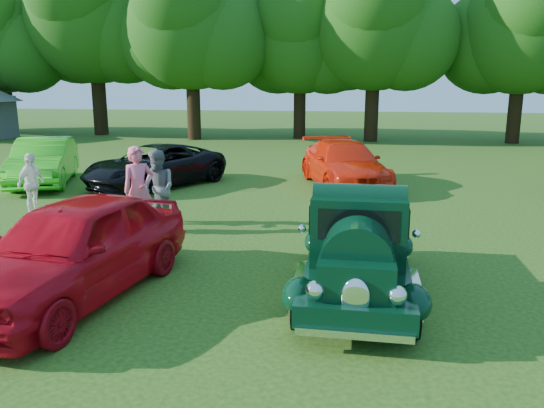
% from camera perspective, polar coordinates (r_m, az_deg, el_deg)
% --- Properties ---
extents(ground, '(120.00, 120.00, 0.00)m').
position_cam_1_polar(ground, '(8.64, -2.46, -9.60)').
color(ground, '#1E4610').
rests_on(ground, ground).
extents(hero_pickup, '(1.98, 4.25, 1.66)m').
position_cam_1_polar(hero_pickup, '(8.52, 9.20, -4.94)').
color(hero_pickup, black).
rests_on(hero_pickup, ground).
extents(red_convertible, '(2.46, 4.86, 1.59)m').
position_cam_1_polar(red_convertible, '(8.83, -20.55, -4.48)').
color(red_convertible, '#BA0714').
rests_on(red_convertible, ground).
extents(back_car_lime, '(3.30, 4.95, 1.54)m').
position_cam_1_polar(back_car_lime, '(19.34, -23.33, 4.23)').
color(back_car_lime, '#31CD1B').
rests_on(back_car_lime, ground).
extents(back_car_black, '(4.25, 5.41, 1.37)m').
position_cam_1_polar(back_car_black, '(17.80, -12.45, 4.03)').
color(back_car_black, black).
rests_on(back_car_black, ground).
extents(back_car_orange, '(3.58, 5.48, 1.48)m').
position_cam_1_polar(back_car_orange, '(17.51, 7.76, 4.26)').
color(back_car_orange, red).
rests_on(back_car_orange, ground).
extents(spectator_pink, '(0.84, 0.83, 1.96)m').
position_cam_1_polar(spectator_pink, '(12.21, -14.13, 1.47)').
color(spectator_pink, '#F66580').
rests_on(spectator_pink, ground).
extents(spectator_grey, '(1.11, 1.06, 1.80)m').
position_cam_1_polar(spectator_grey, '(12.78, -12.14, 1.71)').
color(spectator_grey, slate).
rests_on(spectator_grey, ground).
extents(spectator_white, '(0.48, 0.96, 1.58)m').
position_cam_1_polar(spectator_white, '(14.97, -24.47, 2.00)').
color(spectator_white, white).
rests_on(spectator_white, ground).
extents(tree_line, '(63.88, 10.02, 11.69)m').
position_cam_1_polar(tree_line, '(32.36, 6.14, 18.43)').
color(tree_line, black).
rests_on(tree_line, ground).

